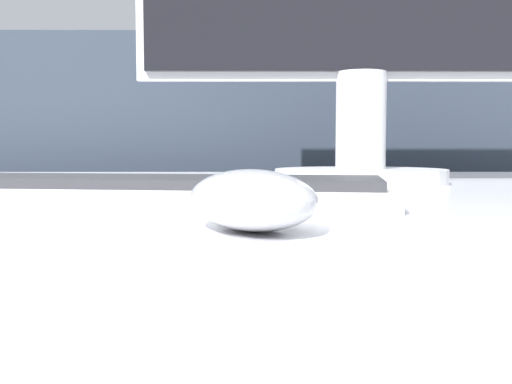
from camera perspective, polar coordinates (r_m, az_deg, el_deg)
The scene contains 3 objects.
partition_panel at distance 1.39m, azimuth -0.28°, elevation -7.02°, with size 5.00×0.03×1.06m.
computer_mouse_near at distance 0.36m, azimuth 0.04°, elevation -0.70°, with size 0.10×0.13×0.04m.
keyboard at distance 0.53m, azimuth -8.64°, elevation 0.11°, with size 0.42×0.19×0.02m.
Camera 1 is at (-0.00, -0.65, 0.80)m, focal length 42.00 mm.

